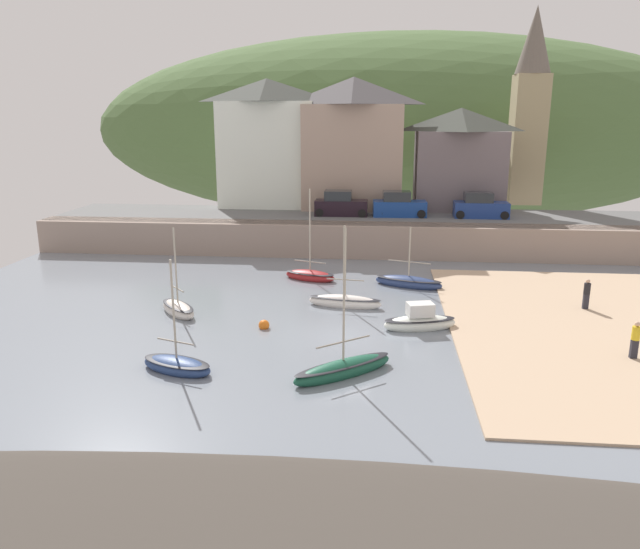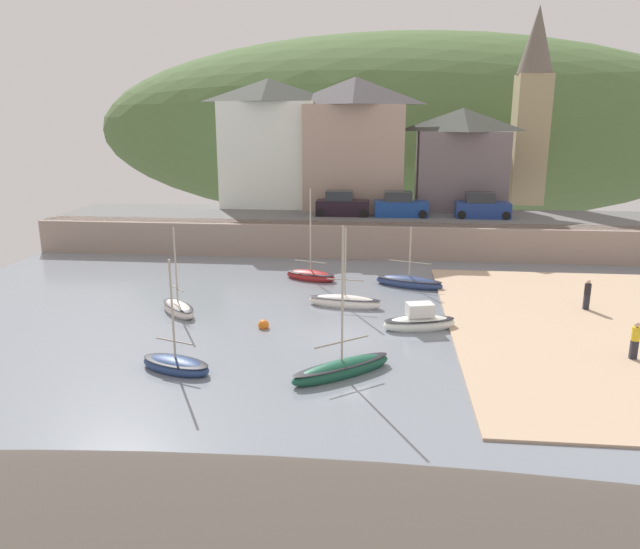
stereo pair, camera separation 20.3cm
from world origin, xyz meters
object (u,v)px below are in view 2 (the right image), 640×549
object	(u,v)px
waterfront_building_left	(269,143)
dinghy_open_wooden	(409,282)
person_near_water	(587,293)
church_with_spire	(532,105)
sailboat_white_hull	(419,322)
sailboat_blue_trim	(311,275)
mooring_buoy	(264,325)
person_on_slipway	(635,339)
parked_car_near_slipway	(342,205)
waterfront_building_centre	(355,143)
sailboat_far_left	(176,365)
parked_car_end_of_row	(482,207)
waterfront_building_right	(461,158)
fishing_boat_green	(345,302)
sailboat_nearest_shore	(178,308)
parked_car_by_wall	(400,206)
sailboat_tall_mast	(342,368)

from	to	relation	value
waterfront_building_left	dinghy_open_wooden	xyz separation A→B (m)	(11.40, -16.20, -7.52)
waterfront_building_left	person_near_water	xyz separation A→B (m)	(20.54, -20.04, -6.80)
church_with_spire	sailboat_white_hull	size ratio (longest dim) A/B	4.41
waterfront_building_left	church_with_spire	size ratio (longest dim) A/B	0.64
sailboat_blue_trim	mooring_buoy	xyz separation A→B (m)	(-1.21, -9.27, -0.12)
person_on_slipway	parked_car_near_slipway	bearing A→B (deg)	121.77
waterfront_building_centre	dinghy_open_wooden	bearing A→B (deg)	-75.57
sailboat_far_left	parked_car_near_slipway	bearing A→B (deg)	98.34
sailboat_far_left	parked_car_end_of_row	size ratio (longest dim) A/B	1.17
waterfront_building_centre	sailboat_white_hull	world-z (taller)	waterfront_building_centre
dinghy_open_wooden	sailboat_white_hull	bearing A→B (deg)	-69.01
sailboat_white_hull	parked_car_end_of_row	distance (m)	20.30
sailboat_far_left	mooring_buoy	size ratio (longest dim) A/B	9.04
waterfront_building_right	sailboat_white_hull	distance (m)	24.98
waterfront_building_right	church_with_spire	distance (m)	8.60
sailboat_blue_trim	sailboat_far_left	bearing A→B (deg)	-84.74
church_with_spire	sailboat_far_left	bearing A→B (deg)	-121.55
mooring_buoy	church_with_spire	bearing A→B (deg)	57.39
church_with_spire	sailboat_blue_trim	distance (m)	27.75
fishing_boat_green	dinghy_open_wooden	bearing A→B (deg)	58.80
fishing_boat_green	sailboat_blue_trim	distance (m)	5.97
person_on_slipway	mooring_buoy	bearing A→B (deg)	171.55
sailboat_far_left	person_on_slipway	distance (m)	19.09
waterfront_building_centre	sailboat_blue_trim	distance (m)	17.06
waterfront_building_centre	mooring_buoy	distance (m)	25.82
dinghy_open_wooden	sailboat_nearest_shore	world-z (taller)	sailboat_nearest_shore
fishing_boat_green	parked_car_by_wall	bearing A→B (deg)	86.68
church_with_spire	fishing_boat_green	xyz separation A→B (m)	(-14.48, -24.59, -10.65)
fishing_boat_green	parked_car_by_wall	size ratio (longest dim) A/B	1.08
waterfront_building_centre	mooring_buoy	xyz separation A→B (m)	(-3.15, -24.45, -7.67)
church_with_spire	sailboat_blue_trim	world-z (taller)	church_with_spire
church_with_spire	dinghy_open_wooden	size ratio (longest dim) A/B	3.83
waterfront_building_left	dinghy_open_wooden	world-z (taller)	waterfront_building_left
waterfront_building_left	waterfront_building_centre	bearing A→B (deg)	0.00
waterfront_building_left	person_near_water	size ratio (longest dim) A/B	6.55
sailboat_far_left	sailboat_nearest_shore	bearing A→B (deg)	127.34
waterfront_building_left	sailboat_far_left	bearing A→B (deg)	-87.08
sailboat_far_left	parked_car_near_slipway	world-z (taller)	sailboat_far_left
sailboat_nearest_shore	person_near_water	size ratio (longest dim) A/B	2.93
church_with_spire	parked_car_end_of_row	xyz separation A→B (m)	(-5.00, -8.50, -7.73)
sailboat_blue_trim	parked_car_by_wall	bearing A→B (deg)	81.30
parked_car_end_of_row	person_near_water	size ratio (longest dim) A/B	2.54
waterfront_building_centre	parked_car_near_slipway	world-z (taller)	waterfront_building_centre
person_on_slipway	person_near_water	world-z (taller)	same
person_on_slipway	sailboat_nearest_shore	bearing A→B (deg)	168.80
sailboat_nearest_shore	parked_car_near_slipway	distance (m)	19.81
fishing_boat_green	sailboat_tall_mast	bearing A→B (deg)	-79.05
parked_car_by_wall	fishing_boat_green	bearing A→B (deg)	-103.94
parked_car_end_of_row	church_with_spire	bearing A→B (deg)	60.07
sailboat_tall_mast	sailboat_white_hull	bearing A→B (deg)	21.53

